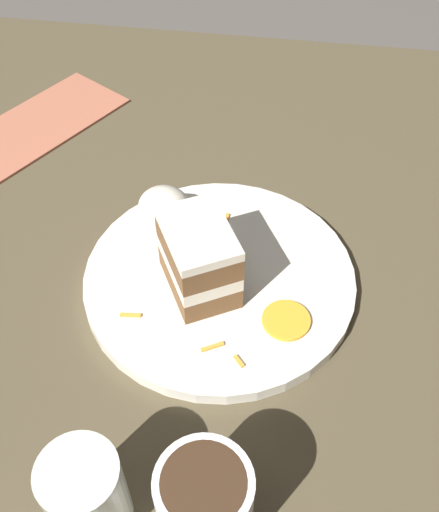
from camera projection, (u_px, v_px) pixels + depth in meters
name	position (u px, v px, depth m)	size (l,w,h in m)	color
ground_plane	(171.00, 307.00, 0.71)	(6.00, 6.00, 0.00)	#4C4742
dining_table	(170.00, 298.00, 0.70)	(0.92, 1.17, 0.03)	#4C422D
plate	(220.00, 279.00, 0.68)	(0.31, 0.31, 0.02)	silver
cake_slice	(199.00, 256.00, 0.64)	(0.10, 0.11, 0.09)	brown
cream_dollop	(164.00, 207.00, 0.71)	(0.06, 0.06, 0.05)	silver
orange_garnish	(286.00, 320.00, 0.63)	(0.05, 0.05, 0.00)	orange
carrot_shreds_scatter	(196.00, 313.00, 0.64)	(0.14, 0.21, 0.00)	orange
drinking_glass	(88.00, 498.00, 0.49)	(0.07, 0.07, 0.10)	beige
coffee_mug	(205.00, 503.00, 0.47)	(0.08, 0.08, 0.10)	white
menu_card	(40.00, 124.00, 0.89)	(0.12, 0.25, 0.00)	#B2664C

